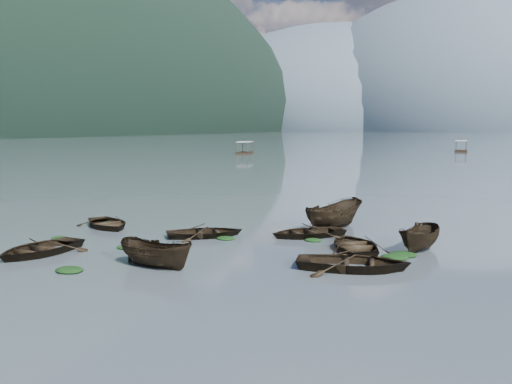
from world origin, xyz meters
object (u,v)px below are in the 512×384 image
at_px(pontoon_left, 245,154).
at_px(rowboat_3, 355,250).
at_px(rowboat_0, 40,254).
at_px(pontoon_centre, 461,152).

bearing_deg(pontoon_left, rowboat_3, -75.20).
relative_size(rowboat_0, pontoon_left, 0.68).
distance_m(rowboat_3, pontoon_centre, 114.43).
distance_m(rowboat_0, pontoon_left, 98.23).
xyz_separation_m(rowboat_0, rowboat_3, (13.02, 6.97, 0.00)).
xyz_separation_m(pontoon_left, pontoon_centre, (41.76, 29.20, 0.00)).
bearing_deg(pontoon_centre, rowboat_3, -92.36).
bearing_deg(pontoon_left, rowboat_0, -83.85).
relative_size(rowboat_3, pontoon_centre, 0.63).
relative_size(rowboat_0, pontoon_centre, 0.67).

